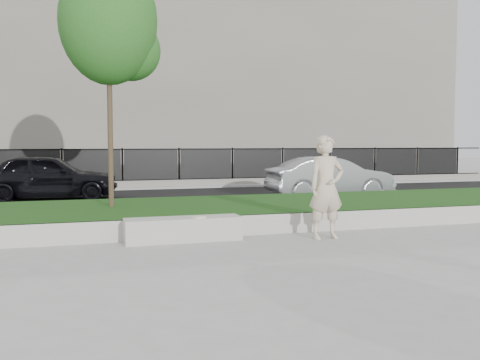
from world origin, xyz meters
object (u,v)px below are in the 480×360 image
object	(u,v)px
young_tree	(112,26)
car_silver	(330,177)
stone_bench	(183,229)
car_dark	(48,177)
book	(199,217)
man	(326,187)

from	to	relation	value
young_tree	car_silver	bearing A→B (deg)	25.38
stone_bench	car_dark	xyz separation A→B (m)	(-2.72, 8.01, 0.55)
book	car_silver	bearing A→B (deg)	19.98
book	car_dark	world-z (taller)	car_dark
car_silver	book	bearing A→B (deg)	137.61
stone_bench	young_tree	world-z (taller)	young_tree
man	car_silver	world-z (taller)	man
young_tree	car_silver	world-z (taller)	young_tree
stone_bench	book	world-z (taller)	book
car_silver	man	bearing A→B (deg)	153.72
stone_bench	car_silver	world-z (taller)	car_silver
book	young_tree	size ratio (longest dim) A/B	0.04
car_dark	book	bearing A→B (deg)	-154.63
book	car_dark	bearing A→B (deg)	83.45
book	car_dark	size ratio (longest dim) A/B	0.05
young_tree	car_dark	distance (m)	6.76
car_dark	car_silver	bearing A→B (deg)	-98.68
stone_bench	man	xyz separation A→B (m)	(2.64, -0.55, 0.76)
stone_bench	book	size ratio (longest dim) A/B	10.05
man	car_dark	world-z (taller)	man
car_dark	car_silver	distance (m)	8.93
stone_bench	car_silver	size ratio (longest dim) A/B	0.53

